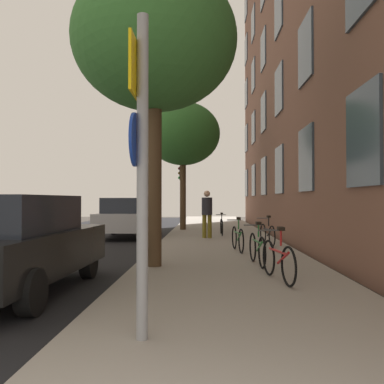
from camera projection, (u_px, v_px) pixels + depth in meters
The scene contains 16 objects.
ground_plane at pixel (131, 239), 16.32m from camera, with size 41.80×41.80×0.00m, color #332D28.
road_asphalt at pixel (79, 238), 16.39m from camera, with size 7.00×38.00×0.01m, color black.
sidewalk at pixel (218, 237), 16.21m from camera, with size 4.20×38.00×0.12m, color gray.
building_facade at pixel (286, 27), 15.78m from camera, with size 0.56×27.00×16.51m.
sign_post at pixel (140, 154), 4.24m from camera, with size 0.15×0.60×3.37m.
traffic_light at pixel (183, 184), 22.80m from camera, with size 0.43×0.24×3.39m.
tree_near at pixel (155, 42), 8.93m from camera, with size 3.61×3.61×6.47m.
tree_far at pixel (183, 134), 19.83m from camera, with size 3.61×3.61×6.19m.
bicycle_0 at pixel (278, 260), 7.23m from camera, with size 0.45×1.70×0.97m.
bicycle_1 at pixel (257, 248), 8.99m from camera, with size 0.42×1.66×0.96m.
bicycle_2 at pixel (238, 238), 11.40m from camera, with size 0.42×1.70×0.96m.
bicycle_3 at pixel (267, 234), 12.84m from camera, with size 0.42×1.67×0.95m.
bicycle_4 at pixel (222, 226), 16.70m from camera, with size 0.42×1.66×0.92m.
pedestrian_0 at pixel (207, 211), 15.40m from camera, with size 0.56×0.56×1.78m.
car_0 at pixel (14, 243), 6.71m from camera, with size 1.99×4.23×1.62m.
car_1 at pixel (126, 217), 16.85m from camera, with size 1.83×4.19×1.62m.
Camera 1 is at (0.58, -1.27, 1.56)m, focal length 38.18 mm.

